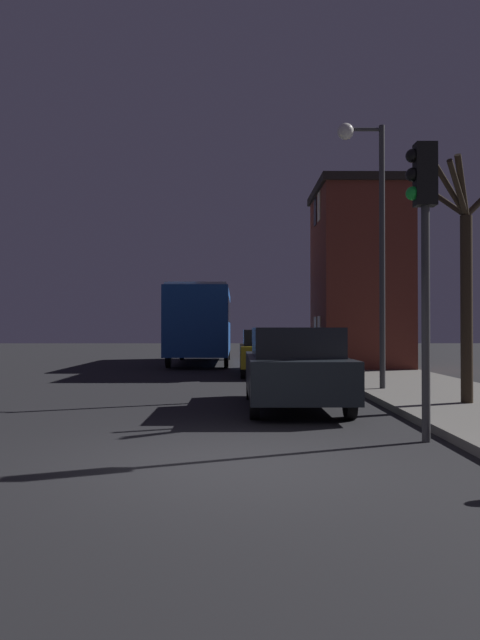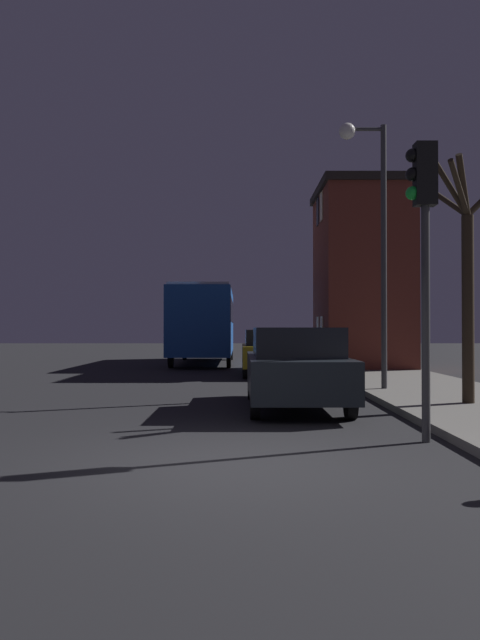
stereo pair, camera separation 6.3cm
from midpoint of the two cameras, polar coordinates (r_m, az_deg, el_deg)
The scene contains 8 objects.
ground_plane at distance 7.62m, azimuth -0.81°, elevation -13.00°, with size 120.00×120.00×0.00m, color black.
brick_building at distance 25.08m, azimuth 10.96°, elevation 4.00°, with size 3.51×4.96×7.08m.
streetlamp at distance 15.97m, azimuth 11.83°, elevation 9.79°, with size 1.17×0.41×6.57m.
traffic_light at distance 9.35m, azimuth 16.42°, elevation 8.16°, with size 0.43×0.24×4.26m.
bare_tree at distance 13.23m, azimuth 20.05°, elevation 4.13°, with size 2.08×1.88×4.92m.
bus at distance 28.84m, azimuth -3.39°, elevation 0.09°, with size 2.58×9.83×3.43m.
car_near_lane at distance 12.64m, azimuth 5.05°, elevation -4.28°, with size 1.88×4.79×1.63m.
car_mid_lane at distance 21.41m, azimuth 2.67°, elevation -2.87°, with size 1.88×4.36×1.57m.
Camera 2 is at (0.11, -7.45, 1.61)m, focal length 35.00 mm.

